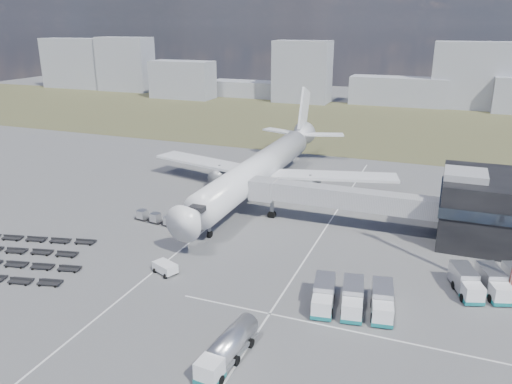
% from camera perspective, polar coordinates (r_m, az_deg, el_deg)
% --- Properties ---
extents(ground, '(420.00, 420.00, 0.00)m').
position_cam_1_polar(ground, '(71.33, -8.52, -7.88)').
color(ground, '#565659').
rests_on(ground, ground).
extents(grass_strip, '(420.00, 90.00, 0.01)m').
position_cam_1_polar(grass_strip, '(171.14, 9.94, 7.79)').
color(grass_strip, '#47452B').
rests_on(grass_strip, ground).
extents(lane_markings, '(47.12, 110.00, 0.01)m').
position_cam_1_polar(lane_markings, '(69.91, -0.23, -8.23)').
color(lane_markings, silver).
rests_on(lane_markings, ground).
extents(jet_bridge, '(30.30, 3.80, 7.05)m').
position_cam_1_polar(jet_bridge, '(81.70, 8.26, -0.50)').
color(jet_bridge, '#939399').
rests_on(jet_bridge, ground).
extents(airliner, '(51.59, 64.53, 17.62)m').
position_cam_1_polar(airliner, '(96.90, 0.73, 2.92)').
color(airliner, white).
rests_on(airliner, ground).
extents(skyline, '(318.21, 27.61, 25.40)m').
position_cam_1_polar(skyline, '(214.55, 7.77, 12.73)').
color(skyline, '#9698A3').
rests_on(skyline, ground).
extents(fuel_tanker, '(3.10, 9.31, 2.95)m').
position_cam_1_polar(fuel_tanker, '(51.28, -3.25, -17.42)').
color(fuel_tanker, white).
rests_on(fuel_tanker, ground).
extents(pushback_tug, '(3.80, 3.02, 1.50)m').
position_cam_1_polar(pushback_tug, '(68.26, -10.33, -8.56)').
color(pushback_tug, white).
rests_on(pushback_tug, ground).
extents(catering_truck, '(2.54, 5.67, 2.56)m').
position_cam_1_polar(catering_truck, '(94.21, 6.51, -0.21)').
color(catering_truck, white).
rests_on(catering_truck, ground).
extents(service_trucks_near, '(10.01, 8.17, 2.76)m').
position_cam_1_polar(service_trucks_near, '(60.09, 10.98, -11.82)').
color(service_trucks_near, white).
rests_on(service_trucks_near, ground).
extents(service_trucks_far, '(10.61, 9.23, 2.72)m').
position_cam_1_polar(service_trucks_far, '(68.71, 25.50, -9.35)').
color(service_trucks_far, white).
rests_on(service_trucks_far, ground).
extents(uld_row, '(11.12, 2.98, 1.53)m').
position_cam_1_polar(uld_row, '(84.06, -10.66, -3.09)').
color(uld_row, black).
rests_on(uld_row, ground).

